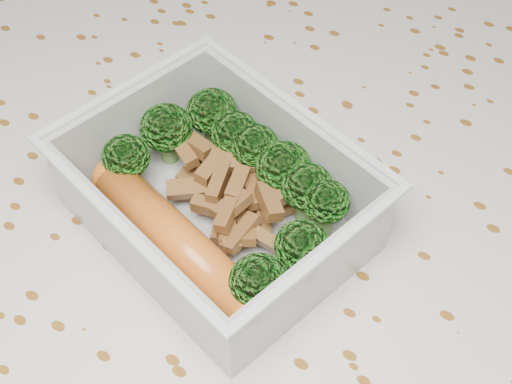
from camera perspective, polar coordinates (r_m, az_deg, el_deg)
The scene contains 6 objects.
dining_table at distance 0.57m, azimuth 0.63°, elevation -7.28°, with size 1.40×0.90×0.75m.
tablecloth at distance 0.53m, azimuth 0.68°, elevation -4.40°, with size 1.46×0.96×0.19m.
lunch_container at distance 0.48m, azimuth -3.07°, elevation -1.01°, with size 0.22×0.19×0.07m.
broccoli_florets at distance 0.48m, azimuth -1.03°, elevation 1.46°, with size 0.17×0.14×0.05m.
meat_pile at distance 0.49m, azimuth -2.02°, elevation -0.00°, with size 0.11×0.08×0.03m.
sausage at distance 0.46m, azimuth -6.41°, elevation -3.90°, with size 0.16×0.06×0.03m.
Camera 1 is at (0.16, -0.25, 1.15)m, focal length 50.00 mm.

